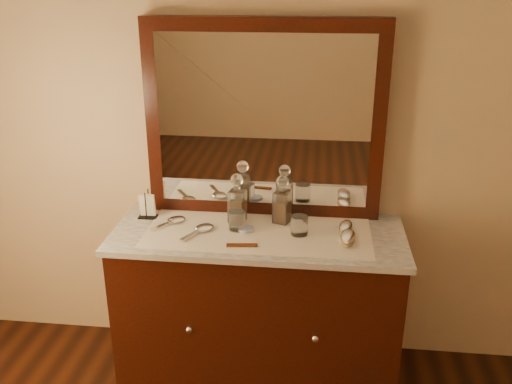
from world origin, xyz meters
The scene contains 18 objects.
dresser_cabinet centered at (0.00, 1.96, 0.41)m, with size 1.40×0.55×0.82m, color black.
dresser_plinth centered at (0.00, 1.96, 0.04)m, with size 1.46×0.59×0.08m, color black.
knob_left centered at (-0.30, 1.67, 0.45)m, with size 0.04×0.04×0.04m, color silver.
knob_right centered at (0.30, 1.67, 0.45)m, with size 0.04×0.04×0.04m, color silver.
marble_top centered at (0.00, 1.96, 0.83)m, with size 1.44×0.59×0.03m, color white.
mirror_frame centered at (0.00, 2.20, 1.35)m, with size 1.20×0.08×1.00m, color black.
mirror_glass centered at (0.00, 2.17, 1.35)m, with size 1.06×0.01×0.86m, color white.
lace_runner centered at (0.00, 1.94, 0.85)m, with size 1.10×0.45×0.00m, color silver.
pin_dish centered at (-0.06, 1.95, 0.86)m, with size 0.08×0.08×0.01m, color silver.
comb centered at (-0.06, 1.79, 0.86)m, with size 0.15×0.03×0.01m, color brown.
napkin_rack centered at (-0.59, 2.06, 0.91)m, with size 0.10×0.07×0.15m.
decanter_left centered at (-0.12, 2.06, 0.95)m, with size 0.09×0.09×0.26m.
decanter_right centered at (0.11, 2.08, 0.95)m, with size 0.10×0.10×0.25m.
brush_near centered at (0.43, 1.89, 0.88)m, with size 0.08×0.16×0.04m.
brush_far centered at (0.43, 2.00, 0.87)m, with size 0.09×0.15×0.04m.
hand_mirror_outer centered at (-0.44, 2.01, 0.86)m, with size 0.16×0.21×0.02m.
hand_mirror_inner centered at (-0.28, 1.92, 0.86)m, with size 0.15×0.22×0.02m.
tumblers centered at (0.05, 1.95, 0.90)m, with size 0.39×0.10×0.09m.
Camera 1 is at (0.27, -0.48, 2.03)m, focal length 38.63 mm.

